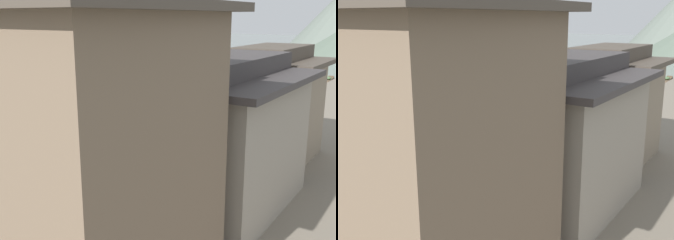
% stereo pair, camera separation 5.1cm
% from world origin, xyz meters
% --- Properties ---
extents(boat_moored_nearest, '(1.22, 3.75, 0.55)m').
position_xyz_m(boat_moored_nearest, '(4.23, 13.61, 0.19)').
color(boat_moored_nearest, brown).
rests_on(boat_moored_nearest, ground).
extents(boat_moored_second, '(1.74, 4.49, 0.45)m').
position_xyz_m(boat_moored_second, '(4.19, 29.27, 0.15)').
color(boat_moored_second, '#232326').
rests_on(boat_moored_second, ground).
extents(boat_moored_third, '(1.33, 4.61, 0.55)m').
position_xyz_m(boat_moored_third, '(4.24, 35.31, 0.18)').
color(boat_moored_third, '#232326').
rests_on(boat_moored_third, ground).
extents(boat_moored_far, '(1.58, 4.22, 0.40)m').
position_xyz_m(boat_moored_far, '(3.82, 41.76, 0.14)').
color(boat_moored_far, '#33281E').
rests_on(boat_moored_far, ground).
extents(boat_midriver_drifting, '(1.36, 5.85, 0.62)m').
position_xyz_m(boat_midriver_drifting, '(4.83, 53.73, 0.19)').
color(boat_midriver_drifting, brown).
rests_on(boat_midriver_drifting, ground).
extents(boat_midriver_upstream, '(1.00, 4.02, 0.42)m').
position_xyz_m(boat_midriver_upstream, '(4.48, 47.64, 0.14)').
color(boat_midriver_upstream, brown).
rests_on(boat_midriver_upstream, ground).
extents(boat_upstream_distant, '(1.44, 5.71, 0.53)m').
position_xyz_m(boat_upstream_distant, '(4.75, 6.65, 0.17)').
color(boat_upstream_distant, brown).
rests_on(boat_upstream_distant, ground).
extents(house_waterfront_nearest, '(6.48, 6.60, 8.74)m').
position_xyz_m(house_waterfront_nearest, '(9.87, 3.45, 5.04)').
color(house_waterfront_nearest, '#75604C').
rests_on(house_waterfront_nearest, riverbank_right).
extents(house_waterfront_second, '(6.68, 8.00, 6.14)m').
position_xyz_m(house_waterfront_second, '(9.98, 10.72, 3.73)').
color(house_waterfront_second, gray).
rests_on(house_waterfront_second, riverbank_right).
extents(house_waterfront_tall, '(5.97, 5.44, 6.14)m').
position_xyz_m(house_waterfront_tall, '(9.62, 18.02, 3.75)').
color(house_waterfront_tall, gray).
rests_on(house_waterfront_tall, riverbank_right).
extents(mooring_post_dock_mid, '(0.20, 0.20, 0.88)m').
position_xyz_m(mooring_post_dock_mid, '(6.45, 10.33, 1.18)').
color(mooring_post_dock_mid, '#473828').
rests_on(mooring_post_dock_mid, riverbank_right).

